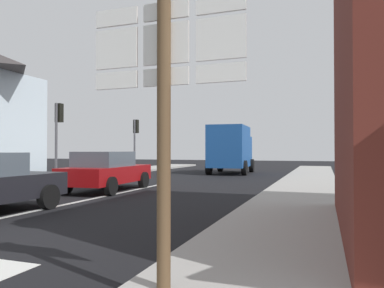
{
  "coord_description": "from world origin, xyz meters",
  "views": [
    {
      "loc": [
        6.83,
        -3.9,
        1.53
      ],
      "look_at": [
        1.49,
        11.07,
        1.79
      ],
      "focal_mm": 34.73,
      "sensor_mm": 36.0,
      "label": 1
    }
  ],
  "objects_px": {
    "traffic_light_near_left": "(58,124)",
    "traffic_light_far_left": "(136,133)",
    "sedan_far": "(107,171)",
    "delivery_truck": "(231,148)",
    "route_sign_post": "(165,103)"
  },
  "relations": [
    {
      "from": "traffic_light_near_left",
      "to": "traffic_light_far_left",
      "type": "relative_size",
      "value": 1.05
    },
    {
      "from": "sedan_far",
      "to": "delivery_truck",
      "type": "distance_m",
      "value": 11.7
    },
    {
      "from": "route_sign_post",
      "to": "traffic_light_far_left",
      "type": "distance_m",
      "value": 21.57
    },
    {
      "from": "sedan_far",
      "to": "traffic_light_far_left",
      "type": "distance_m",
      "value": 11.29
    },
    {
      "from": "sedan_far",
      "to": "delivery_truck",
      "type": "xyz_separation_m",
      "value": [
        1.97,
        11.5,
        0.89
      ]
    },
    {
      "from": "sedan_far",
      "to": "traffic_light_far_left",
      "type": "relative_size",
      "value": 1.2
    },
    {
      "from": "sedan_far",
      "to": "route_sign_post",
      "type": "relative_size",
      "value": 1.34
    },
    {
      "from": "route_sign_post",
      "to": "sedan_far",
      "type": "bearing_deg",
      "value": 125.67
    },
    {
      "from": "traffic_light_near_left",
      "to": "delivery_truck",
      "type": "bearing_deg",
      "value": 55.02
    },
    {
      "from": "delivery_truck",
      "to": "route_sign_post",
      "type": "bearing_deg",
      "value": -78.23
    },
    {
      "from": "traffic_light_near_left",
      "to": "route_sign_post",
      "type": "bearing_deg",
      "value": -46.72
    },
    {
      "from": "traffic_light_far_left",
      "to": "traffic_light_near_left",
      "type": "bearing_deg",
      "value": -90.0
    },
    {
      "from": "delivery_truck",
      "to": "traffic_light_near_left",
      "type": "relative_size",
      "value": 1.36
    },
    {
      "from": "sedan_far",
      "to": "traffic_light_near_left",
      "type": "height_order",
      "value": "traffic_light_near_left"
    },
    {
      "from": "route_sign_post",
      "to": "delivery_truck",
      "type": "bearing_deg",
      "value": 101.77
    }
  ]
}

